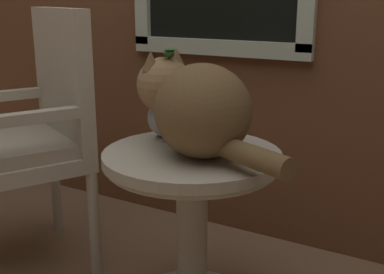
{
  "coord_description": "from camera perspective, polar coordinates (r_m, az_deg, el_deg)",
  "views": [
    {
      "loc": [
        0.88,
        -1.18,
        1.07
      ],
      "look_at": [
        0.11,
        0.16,
        0.64
      ],
      "focal_mm": 46.64,
      "sensor_mm": 36.0,
      "label": 1
    }
  ],
  "objects": [
    {
      "name": "wicker_side_table",
      "position": [
        1.68,
        -0.0,
        -7.67
      ],
      "size": [
        0.59,
        0.59,
        0.59
      ],
      "color": "#B2A893",
      "rests_on": "ground_plane"
    },
    {
      "name": "cat",
      "position": [
        1.56,
        0.43,
        3.53
      ],
      "size": [
        0.64,
        0.4,
        0.32
      ],
      "color": "brown",
      "rests_on": "wicker_side_table"
    },
    {
      "name": "wicker_chair",
      "position": [
        2.08,
        -17.97,
        0.85
      ],
      "size": [
        0.69,
        0.68,
        1.04
      ],
      "color": "#B2A893",
      "rests_on": "ground_plane"
    },
    {
      "name": "pewter_vase_with_ivy",
      "position": [
        1.73,
        -2.88,
        2.77
      ],
      "size": [
        0.14,
        0.14,
        0.32
      ],
      "color": "#99999E",
      "rests_on": "wicker_side_table"
    }
  ]
}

